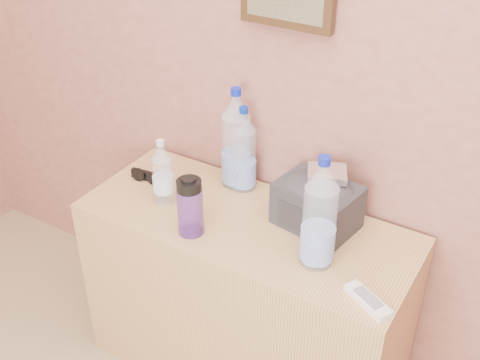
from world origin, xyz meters
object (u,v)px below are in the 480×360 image
object	(u,v)px
sunglasses	(148,176)
foil_packet	(327,174)
pet_large_b	(243,153)
pet_large_d	(319,218)
dresser	(246,299)
nalgene_bottle	(190,206)
toiletry_bag	(317,203)
pet_small	(163,175)
pet_large_c	(236,143)
ac_remote	(368,301)

from	to	relation	value
sunglasses	foil_packet	size ratio (longest dim) A/B	1.13
pet_large_b	pet_large_d	distance (m)	0.46
dresser	nalgene_bottle	world-z (taller)	nalgene_bottle
sunglasses	toiletry_bag	distance (m)	0.63
pet_large_b	pet_large_d	bearing A→B (deg)	-30.76
pet_large_b	pet_small	bearing A→B (deg)	-130.34
toiletry_bag	foil_packet	xyz separation A→B (m)	(0.01, 0.03, 0.10)
pet_large_c	pet_large_d	bearing A→B (deg)	-29.45
dresser	pet_large_b	world-z (taller)	pet_large_b
pet_large_b	toiletry_bag	bearing A→B (deg)	-12.11
nalgene_bottle	pet_large_c	bearing A→B (deg)	94.77
pet_large_c	sunglasses	world-z (taller)	pet_large_c
pet_large_d	sunglasses	xyz separation A→B (m)	(-0.71, 0.09, -0.14)
pet_large_c	ac_remote	size ratio (longest dim) A/B	2.45
pet_large_d	nalgene_bottle	distance (m)	0.41
pet_large_c	foil_packet	bearing A→B (deg)	-7.15
dresser	sunglasses	size ratio (longest dim) A/B	8.24
dresser	pet_large_d	bearing A→B (deg)	-12.84
pet_small	ac_remote	xyz separation A→B (m)	(0.77, -0.11, -0.09)
sunglasses	foil_packet	distance (m)	0.67
toiletry_bag	dresser	bearing A→B (deg)	-143.80
nalgene_bottle	toiletry_bag	size ratio (longest dim) A/B	0.81
pet_large_c	toiletry_bag	bearing A→B (deg)	-12.07
pet_large_c	sunglasses	distance (m)	0.35
pet_large_d	sunglasses	world-z (taller)	pet_large_d
toiletry_bag	pet_large_d	bearing A→B (deg)	-55.56
toiletry_bag	nalgene_bottle	bearing A→B (deg)	-133.93
pet_large_c	pet_small	xyz separation A→B (m)	(-0.15, -0.22, -0.06)
pet_large_c	nalgene_bottle	distance (m)	0.32
pet_large_b	sunglasses	bearing A→B (deg)	-155.78
pet_large_b	pet_large_c	distance (m)	0.04
pet_large_b	ac_remote	xyz separation A→B (m)	(0.59, -0.32, -0.13)
pet_small	toiletry_bag	world-z (taller)	pet_small
pet_large_b	dresser	bearing A→B (deg)	-56.38
pet_small	nalgene_bottle	xyz separation A→B (m)	(0.18, -0.09, -0.00)
dresser	pet_large_d	distance (m)	0.58
pet_large_c	pet_large_d	distance (m)	0.49
ac_remote	pet_large_d	bearing A→B (deg)	-176.57
nalgene_bottle	foil_packet	size ratio (longest dim) A/B	1.68
toiletry_bag	sunglasses	bearing A→B (deg)	-164.15
pet_large_b	pet_small	size ratio (longest dim) A/B	1.32
pet_large_b	foil_packet	xyz separation A→B (m)	(0.32, -0.04, 0.04)
pet_large_c	toiletry_bag	world-z (taller)	pet_large_c
pet_small	nalgene_bottle	bearing A→B (deg)	-27.79
dresser	pet_large_c	bearing A→B (deg)	129.65
pet_small	ac_remote	size ratio (longest dim) A/B	1.57
pet_large_b	ac_remote	bearing A→B (deg)	-28.63
toiletry_bag	foil_packet	distance (m)	0.10
sunglasses	foil_packet	xyz separation A→B (m)	(0.64, 0.10, 0.16)
pet_large_b	pet_large_c	xyz separation A→B (m)	(-0.03, 0.01, 0.02)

